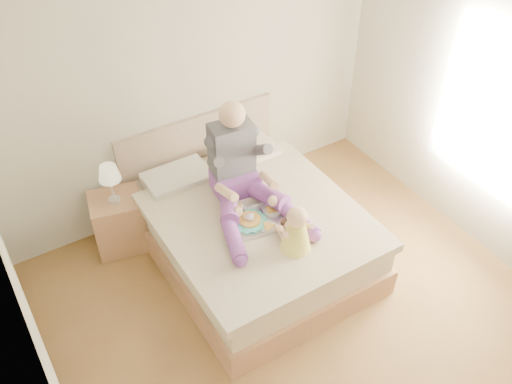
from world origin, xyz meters
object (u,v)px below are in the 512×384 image
tray (261,217)px  baby (296,231)px  nightstand (119,222)px  adult (241,174)px  bed (249,227)px

tray → baby: size_ratio=1.33×
tray → nightstand: bearing=147.6°
nightstand → adult: size_ratio=0.49×
tray → adult: bearing=101.5°
tray → baby: bearing=-68.2°
adult → baby: 0.77m
tray → baby: 0.45m
nightstand → adult: bearing=-20.1°
tray → bed: bearing=98.6°
bed → tray: bearing=-93.8°
nightstand → bed: bearing=-23.7°
baby → nightstand: bearing=132.5°
nightstand → baby: 1.82m
nightstand → tray: 1.43m
baby → adult: bearing=100.4°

